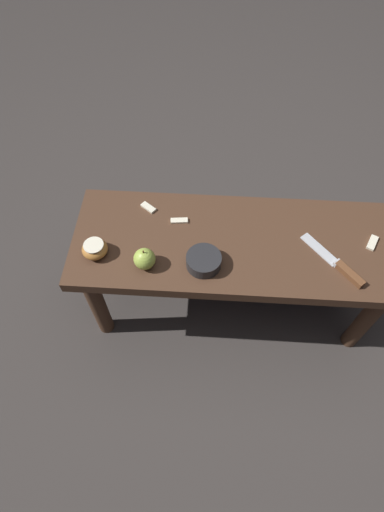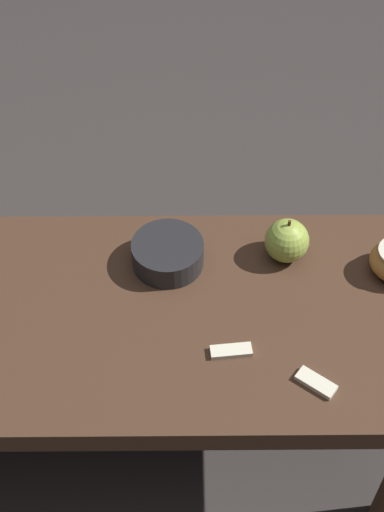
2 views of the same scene
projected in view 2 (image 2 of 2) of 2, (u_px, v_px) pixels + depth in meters
name	position (u px, v px, depth m)	size (l,w,h in m)	color
ground_plane	(119.00, 450.00, 1.36)	(8.00, 8.00, 0.00)	#383330
wooden_bench	(101.00, 341.00, 1.09)	(1.08, 0.40, 0.43)	#472D1E
apple_whole	(287.00, 241.00, 1.08)	(0.07, 0.07, 0.08)	#9EB747
apple_slice_near_knife	(316.00, 383.00, 0.95)	(0.06, 0.05, 0.01)	silver
apple_slice_near_bowl	(231.00, 351.00, 0.98)	(0.06, 0.03, 0.01)	silver
bowl	(168.00, 254.00, 1.08)	(0.11, 0.11, 0.04)	#232326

